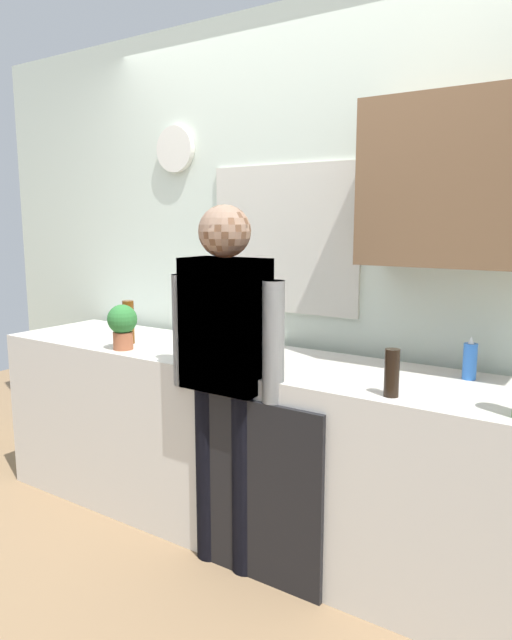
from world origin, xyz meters
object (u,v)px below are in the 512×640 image
object	(u,v)px
person_at_sink	(226,359)
person_guest	(226,359)
bottle_dark_sauce	(392,373)
dish_soap	(470,361)
cup_terracotta_mug	(214,344)
coffee_maker	(257,331)
bottle_amber_beer	(129,322)
potted_plant	(122,324)

from	to	relation	value
person_at_sink	person_guest	distance (m)	0.00
bottle_dark_sauce	dish_soap	world-z (taller)	same
cup_terracotta_mug	coffee_maker	bearing A→B (deg)	-5.80
person_at_sink	coffee_maker	bearing A→B (deg)	97.19
bottle_amber_beer	cup_terracotta_mug	xyz separation A→B (m)	(0.53, 0.06, -0.07)
coffee_maker	person_at_sink	distance (m)	0.25
potted_plant	person_guest	world-z (taller)	person_guest
coffee_maker	potted_plant	xyz separation A→B (m)	(-0.72, -0.15, -0.01)
coffee_maker	potted_plant	distance (m)	0.73
cup_terracotta_mug	dish_soap	size ratio (longest dim) A/B	0.51
coffee_maker	bottle_dark_sauce	bearing A→B (deg)	-13.26
cup_terracotta_mug	person_at_sink	world-z (taller)	person_at_sink
coffee_maker	bottle_amber_beer	size ratio (longest dim) A/B	1.43
person_at_sink	person_guest	world-z (taller)	same
cup_terracotta_mug	potted_plant	bearing A→B (deg)	-157.90
bottle_amber_beer	dish_soap	bearing A→B (deg)	9.16
coffee_maker	cup_terracotta_mug	world-z (taller)	coffee_maker
coffee_maker	potted_plant	bearing A→B (deg)	-167.89
dish_soap	person_at_sink	xyz separation A→B (m)	(-0.89, -0.48, -0.02)
bottle_dark_sauce	person_at_sink	size ratio (longest dim) A/B	0.11
bottle_amber_beer	dish_soap	xyz separation A→B (m)	(1.69, 0.27, -0.04)
bottle_dark_sauce	potted_plant	size ratio (longest dim) A/B	0.78
cup_terracotta_mug	dish_soap	world-z (taller)	dish_soap
dish_soap	person_at_sink	bearing A→B (deg)	-151.85
bottle_amber_beer	person_guest	bearing A→B (deg)	-14.49
bottle_amber_beer	dish_soap	distance (m)	1.71
bottle_dark_sauce	dish_soap	bearing A→B (deg)	66.22
potted_plant	dish_soap	xyz separation A→B (m)	(1.61, 0.39, -0.05)
coffee_maker	bottle_dark_sauce	size ratio (longest dim) A/B	1.83
potted_plant	person_guest	size ratio (longest dim) A/B	0.14
potted_plant	person_at_sink	bearing A→B (deg)	-6.76
coffee_maker	cup_terracotta_mug	bearing A→B (deg)	174.20
bottle_amber_beer	coffee_maker	bearing A→B (deg)	2.32
potted_plant	person_guest	distance (m)	0.72
cup_terracotta_mug	person_guest	distance (m)	0.38
potted_plant	bottle_dark_sauce	bearing A→B (deg)	-0.57
potted_plant	dish_soap	distance (m)	1.66
person_at_sink	person_guest	xyz separation A→B (m)	(0.00, 0.00, 0.00)
coffee_maker	bottle_dark_sauce	distance (m)	0.73
coffee_maker	cup_terracotta_mug	xyz separation A→B (m)	(-0.27, 0.03, -0.10)
cup_terracotta_mug	person_guest	size ratio (longest dim) A/B	0.06
bottle_dark_sauce	cup_terracotta_mug	size ratio (longest dim) A/B	1.96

